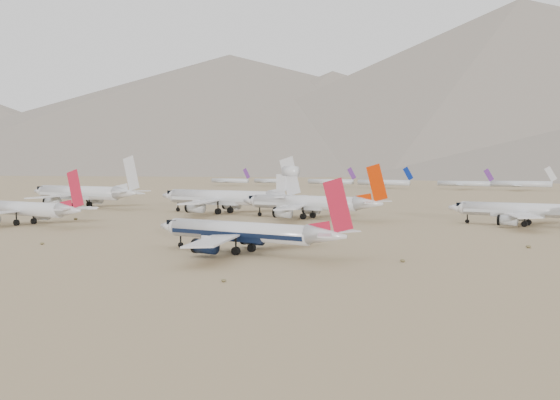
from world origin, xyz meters
name	(u,v)px	position (x,y,z in m)	size (l,w,h in m)	color
ground	(270,252)	(0.00, 0.00, 0.00)	(7000.00, 7000.00, 0.00)	#967A57
main_airliner	(246,233)	(-2.59, -3.80, 3.75)	(38.62, 37.72, 13.63)	silver
second_airliner	(27,209)	(-83.59, 10.01, 4.14)	(41.74, 40.80, 14.80)	silver
row2_gold_tail	(529,211)	(29.49, 77.33, 4.00)	(40.22, 39.34, 14.32)	silver
row2_orange_tail	(310,203)	(-30.14, 67.48, 4.58)	(45.72, 44.73, 16.31)	silver
row2_white_trijet	(227,198)	(-62.25, 69.57, 5.40)	(52.62, 51.43, 18.65)	silver
row2_white_twin	(83,193)	(-127.66, 65.82, 5.47)	(54.40, 53.23, 19.44)	silver
distant_storage_row	(511,184)	(-28.85, 332.00, 4.43)	(458.67, 52.44, 15.71)	silver
desert_scrub	(115,265)	(-11.08, -26.49, 0.28)	(247.37, 121.67, 0.63)	brown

